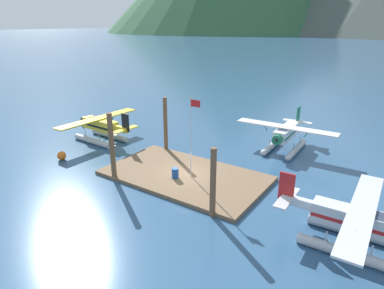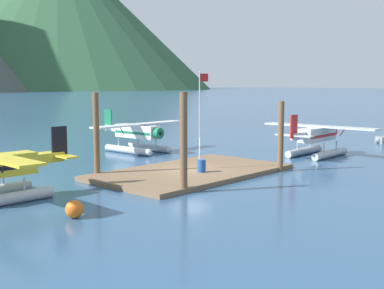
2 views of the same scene
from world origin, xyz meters
The scene contains 11 objects.
ground_plane centered at (0.00, 0.00, 0.00)m, with size 1200.00×1200.00×0.00m, color #2D5175.
dock_platform centered at (0.00, 0.00, 0.15)m, with size 13.99×8.03×0.30m, color brown.
piling_near_left centered at (-4.80, -3.76, 2.95)m, with size 0.44×0.44×5.89m, color brown.
piling_near_right centered at (5.20, -4.00, 2.55)m, with size 0.42×0.42×5.09m, color brown.
piling_far_left centered at (-5.21, 3.96, 2.88)m, with size 0.41×0.41×5.76m, color brown.
flagpole centered at (0.82, -0.12, 4.54)m, with size 0.95×0.10×6.92m.
fuel_drum centered at (-0.21, -1.12, 0.74)m, with size 0.62×0.62×0.88m.
mooring_buoy centered at (-12.29, -3.67, 0.43)m, with size 0.86×0.86×0.86m, color orange.
seaplane_yellow_port_fwd centered at (-13.39, 2.38, 1.58)m, with size 7.98×10.44×3.84m.
seaplane_silver_stbd_aft centered at (13.90, -2.28, 1.58)m, with size 7.98×10.43×3.84m.
seaplane_white_bow_right centered at (4.95, 11.31, 1.58)m, with size 10.44×7.98×3.84m.
Camera 1 is at (15.42, -21.57, 12.81)m, focal length 31.18 mm.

